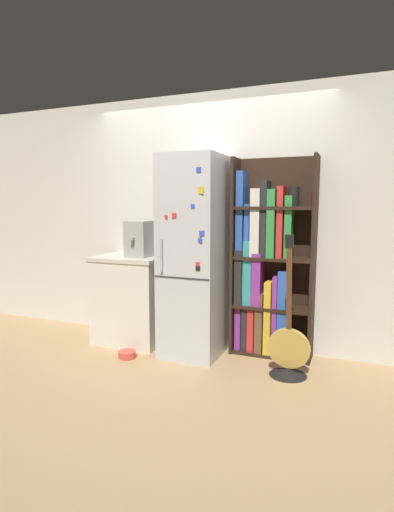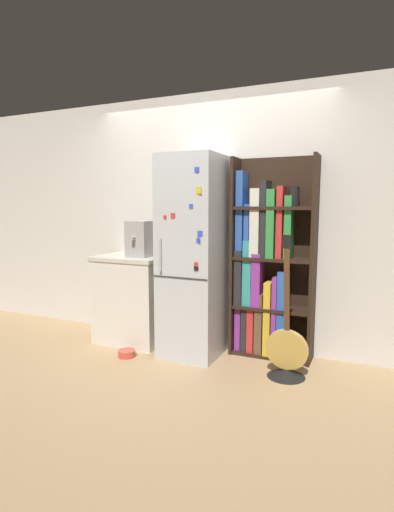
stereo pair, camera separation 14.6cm
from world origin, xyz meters
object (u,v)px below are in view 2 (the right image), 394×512
refrigerator (195,256)px  bookshelf (266,269)px  espresso_machine (140,239)px  guitar (286,357)px  pet_bowl (127,353)px

refrigerator → bookshelf: bearing=18.1°
espresso_machine → guitar: 1.88m
guitar → pet_bowl: bearing=-173.5°
bookshelf → espresso_machine: (-1.30, -0.19, 0.26)m
espresso_machine → refrigerator: bearing=-2.3°
espresso_machine → pet_bowl: 1.17m
refrigerator → guitar: size_ratio=1.57×
bookshelf → espresso_machine: bearing=-171.7°
bookshelf → guitar: bookshelf is taller
refrigerator → bookshelf: (0.66, 0.22, -0.11)m
guitar → pet_bowl: size_ratio=7.25×
guitar → pet_bowl: guitar is taller
refrigerator → espresso_machine: 0.66m
guitar → pet_bowl: 1.53m
refrigerator → guitar: bearing=-13.4°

